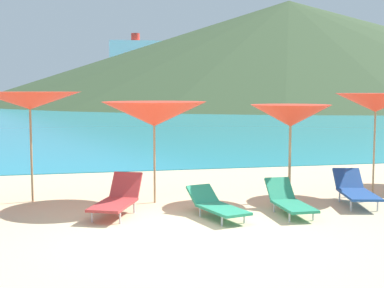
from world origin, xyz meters
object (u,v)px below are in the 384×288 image
object	(u,v)px
umbrella_4	(291,116)
umbrella_5	(376,103)
lounge_chair_3	(289,201)
cruise_ship	(149,72)
lounge_chair_1	(117,199)
lounge_chair_6	(355,190)
umbrella_2	(30,101)
umbrella_3	(154,114)
lounge_chair_5	(217,205)

from	to	relation	value
umbrella_4	umbrella_5	distance (m)	2.15
lounge_chair_3	cruise_ship	bearing A→B (deg)	83.62
lounge_chair_1	umbrella_5	bearing A→B (deg)	30.79
lounge_chair_6	umbrella_2	bearing A→B (deg)	178.50
umbrella_3	lounge_chair_5	world-z (taller)	umbrella_3
cruise_ship	lounge_chair_3	bearing A→B (deg)	-94.19
umbrella_2	lounge_chair_3	distance (m)	5.79
umbrella_5	lounge_chair_3	bearing A→B (deg)	-152.28
lounge_chair_5	cruise_ship	xyz separation A→B (m)	(27.40, 205.84, 9.19)
cruise_ship	umbrella_5	bearing A→B (deg)	-93.51
cruise_ship	umbrella_4	bearing A→B (deg)	-94.09
umbrella_5	lounge_chair_6	size ratio (longest dim) A/B	1.29
umbrella_4	cruise_ship	bearing A→B (deg)	82.91
lounge_chair_6	cruise_ship	world-z (taller)	cruise_ship
umbrella_2	lounge_chair_5	xyz separation A→B (m)	(3.50, -2.30, -1.93)
umbrella_3	lounge_chair_6	world-z (taller)	umbrella_3
cruise_ship	umbrella_2	bearing A→B (deg)	-95.64
umbrella_2	lounge_chair_3	size ratio (longest dim) A/B	1.52
umbrella_4	lounge_chair_6	size ratio (longest dim) A/B	1.16
cruise_ship	umbrella_3	bearing A→B (deg)	-94.91
umbrella_3	lounge_chair_6	size ratio (longest dim) A/B	1.27
lounge_chair_3	lounge_chair_5	xyz separation A→B (m)	(-1.46, -0.01, -0.02)
umbrella_3	cruise_ship	bearing A→B (deg)	82.10
umbrella_2	lounge_chair_3	bearing A→B (deg)	-24.79
umbrella_2	cruise_ship	size ratio (longest dim) A/B	0.06
lounge_chair_3	cruise_ship	size ratio (longest dim) A/B	0.04
umbrella_4	lounge_chair_5	world-z (taller)	umbrella_4
umbrella_3	lounge_chair_5	distance (m)	2.50
lounge_chair_1	cruise_ship	world-z (taller)	cruise_ship
lounge_chair_5	umbrella_2	bearing A→B (deg)	131.18
umbrella_2	umbrella_3	xyz separation A→B (m)	(2.56, -0.67, -0.28)
umbrella_3	umbrella_2	bearing A→B (deg)	165.38
lounge_chair_5	umbrella_5	bearing A→B (deg)	3.34
umbrella_2	lounge_chair_5	size ratio (longest dim) A/B	1.44
umbrella_2	umbrella_3	distance (m)	2.66
umbrella_5	umbrella_3	bearing A→B (deg)	177.16
umbrella_5	lounge_chair_1	size ratio (longest dim) A/B	1.36
umbrella_5	lounge_chair_6	world-z (taller)	umbrella_5
lounge_chair_1	cruise_ship	size ratio (longest dim) A/B	0.04
umbrella_5	lounge_chair_5	bearing A→B (deg)	-161.23
umbrella_4	lounge_chair_3	size ratio (longest dim) A/B	1.33
umbrella_4	lounge_chair_1	bearing A→B (deg)	-171.47
lounge_chair_1	lounge_chair_3	bearing A→B (deg)	12.79
umbrella_2	cruise_ship	xyz separation A→B (m)	(30.89, 203.54, 7.26)
lounge_chair_5	umbrella_4	bearing A→B (deg)	16.03
umbrella_2	umbrella_4	size ratio (longest dim) A/B	1.14
lounge_chair_5	lounge_chair_6	xyz separation A→B (m)	(3.17, 0.55, 0.07)
lounge_chair_1	lounge_chair_6	size ratio (longest dim) A/B	0.95
lounge_chair_3	umbrella_5	bearing A→B (deg)	28.53
umbrella_3	lounge_chair_3	world-z (taller)	umbrella_3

